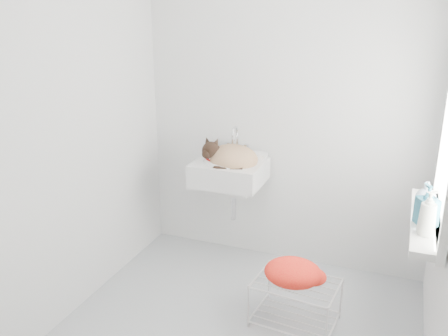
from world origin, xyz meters
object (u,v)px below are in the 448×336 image
(cat, at_px, (230,157))
(bottle_c, at_px, (424,206))
(bottle_a, at_px, (425,235))
(sink, at_px, (229,161))
(bottle_b, at_px, (425,224))
(wire_rack, at_px, (295,302))

(cat, height_order, bottle_c, cat)
(bottle_c, bearing_deg, bottle_a, -90.00)
(bottle_a, bearing_deg, cat, 150.66)
(sink, distance_m, bottle_b, 1.49)
(sink, bearing_deg, wire_rack, -40.34)
(cat, distance_m, bottle_a, 1.53)
(cat, relative_size, bottle_b, 1.83)
(cat, xyz_separation_m, bottle_b, (1.34, -0.62, -0.04))
(bottle_a, distance_m, bottle_b, 0.13)
(sink, height_order, bottle_c, sink)
(cat, bearing_deg, sink, 128.68)
(sink, height_order, wire_rack, sink)
(cat, distance_m, wire_rack, 1.13)
(cat, bearing_deg, wire_rack, -41.00)
(wire_rack, height_order, bottle_b, bottle_b)
(cat, xyz_separation_m, bottle_a, (1.34, -0.75, -0.04))
(sink, xyz_separation_m, wire_rack, (0.67, -0.57, -0.70))
(bottle_a, bearing_deg, bottle_b, 90.00)
(bottle_a, bearing_deg, bottle_c, 90.00)
(sink, relative_size, bottle_b, 2.31)
(cat, distance_m, bottle_c, 1.38)
(bottle_c, bearing_deg, bottle_b, -90.00)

